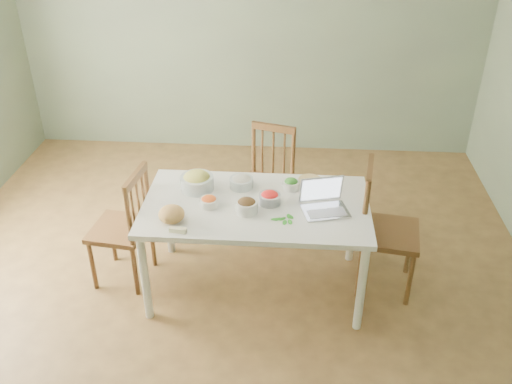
# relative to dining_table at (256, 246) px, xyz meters

# --- Properties ---
(floor) EXTENTS (5.00, 5.00, 0.00)m
(floor) POSITION_rel_dining_table_xyz_m (-0.25, -0.00, -0.39)
(floor) COLOR brown
(floor) RESTS_ON ground
(wall_back) EXTENTS (5.00, 0.00, 2.70)m
(wall_back) POSITION_rel_dining_table_xyz_m (-0.25, 2.50, 0.96)
(wall_back) COLOR gray
(wall_back) RESTS_ON ground
(dining_table) EXTENTS (1.65, 0.93, 0.77)m
(dining_table) POSITION_rel_dining_table_xyz_m (0.00, 0.00, 0.00)
(dining_table) COLOR white
(dining_table) RESTS_ON floor
(chair_far) EXTENTS (0.53, 0.51, 0.97)m
(chair_far) POSITION_rel_dining_table_xyz_m (0.03, 0.79, 0.10)
(chair_far) COLOR #402810
(chair_far) RESTS_ON floor
(chair_left) EXTENTS (0.46, 0.48, 0.98)m
(chair_left) POSITION_rel_dining_table_xyz_m (-1.06, 0.04, 0.10)
(chair_left) COLOR #402810
(chair_left) RESTS_ON floor
(chair_right) EXTENTS (0.50, 0.52, 1.04)m
(chair_right) POSITION_rel_dining_table_xyz_m (1.00, 0.10, 0.14)
(chair_right) COLOR #402810
(chair_right) RESTS_ON floor
(bread_boule) EXTENTS (0.22, 0.22, 0.12)m
(bread_boule) POSITION_rel_dining_table_xyz_m (-0.56, -0.27, 0.45)
(bread_boule) COLOR tan
(bread_boule) RESTS_ON dining_table
(butter_stick) EXTENTS (0.12, 0.05, 0.03)m
(butter_stick) POSITION_rel_dining_table_xyz_m (-0.50, -0.39, 0.40)
(butter_stick) COLOR #FCF3C0
(butter_stick) RESTS_ON dining_table
(bowl_squash) EXTENTS (0.30, 0.30, 0.15)m
(bowl_squash) POSITION_rel_dining_table_xyz_m (-0.46, 0.18, 0.46)
(bowl_squash) COLOR #E6C248
(bowl_squash) RESTS_ON dining_table
(bowl_carrot) EXTENTS (0.17, 0.17, 0.08)m
(bowl_carrot) POSITION_rel_dining_table_xyz_m (-0.34, -0.05, 0.42)
(bowl_carrot) COLOR red
(bowl_carrot) RESTS_ON dining_table
(bowl_onion) EXTENTS (0.22, 0.22, 0.10)m
(bowl_onion) POSITION_rel_dining_table_xyz_m (-0.13, 0.23, 0.43)
(bowl_onion) COLOR silver
(bowl_onion) RESTS_ON dining_table
(bowl_mushroom) EXTENTS (0.18, 0.18, 0.11)m
(bowl_mushroom) POSITION_rel_dining_table_xyz_m (-0.06, -0.11, 0.44)
(bowl_mushroom) COLOR black
(bowl_mushroom) RESTS_ON dining_table
(bowl_redpep) EXTENTS (0.19, 0.19, 0.09)m
(bowl_redpep) POSITION_rel_dining_table_xyz_m (0.10, 0.02, 0.43)
(bowl_redpep) COLOR red
(bowl_redpep) RESTS_ON dining_table
(bowl_broccoli) EXTENTS (0.13, 0.13, 0.08)m
(bowl_broccoli) POSITION_rel_dining_table_xyz_m (0.25, 0.24, 0.43)
(bowl_broccoli) COLOR #0F440A
(bowl_broccoli) RESTS_ON dining_table
(flatbread) EXTENTS (0.22, 0.22, 0.02)m
(flatbread) POSITION_rel_dining_table_xyz_m (0.39, 0.36, 0.39)
(flatbread) COLOR beige
(flatbread) RESTS_ON dining_table
(basil_bunch) EXTENTS (0.18, 0.18, 0.02)m
(basil_bunch) POSITION_rel_dining_table_xyz_m (0.20, -0.19, 0.40)
(basil_bunch) COLOR #317C1D
(basil_bunch) RESTS_ON dining_table
(laptop) EXTENTS (0.37, 0.33, 0.22)m
(laptop) POSITION_rel_dining_table_xyz_m (0.50, -0.07, 0.50)
(laptop) COLOR silver
(laptop) RESTS_ON dining_table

